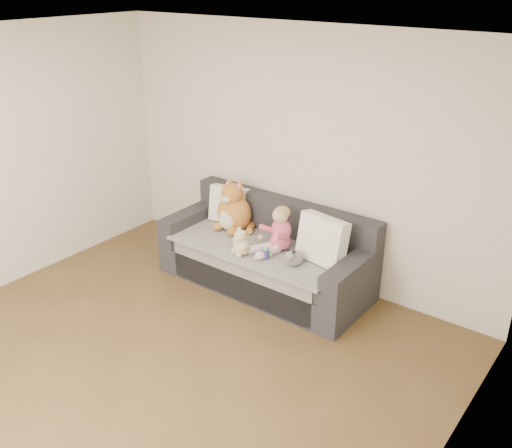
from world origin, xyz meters
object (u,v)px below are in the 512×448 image
(sofa, at_px, (267,257))
(teddy_bear, at_px, (241,244))
(plush_cat, at_px, (233,210))
(toddler, at_px, (278,232))
(sippy_cup, at_px, (265,252))

(sofa, height_order, teddy_bear, sofa)
(teddy_bear, bearing_deg, plush_cat, 159.47)
(toddler, xyz_separation_m, teddy_bear, (-0.23, -0.30, -0.08))
(sofa, distance_m, teddy_bear, 0.47)
(plush_cat, relative_size, teddy_bear, 2.09)
(sofa, height_order, toddler, toddler)
(plush_cat, distance_m, teddy_bear, 0.62)
(plush_cat, distance_m, sippy_cup, 0.79)
(sofa, xyz_separation_m, plush_cat, (-0.49, 0.06, 0.38))
(toddler, relative_size, sippy_cup, 3.69)
(toddler, distance_m, plush_cat, 0.68)
(sippy_cup, bearing_deg, teddy_bear, -163.04)
(toddler, distance_m, teddy_bear, 0.39)
(teddy_bear, bearing_deg, sofa, 105.76)
(teddy_bear, relative_size, sippy_cup, 2.19)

